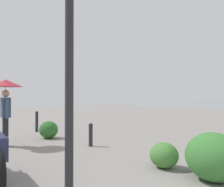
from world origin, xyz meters
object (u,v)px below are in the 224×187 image
object	(u,v)px
lamppost	(69,22)
bollard_near	(91,134)
bollard_mid	(37,121)
pedestrian	(6,94)

from	to	relation	value
lamppost	bollard_near	size ratio (longest dim) A/B	5.83
lamppost	bollard_mid	size ratio (longest dim) A/B	4.60
lamppost	bollard_near	distance (m)	4.17
lamppost	bollard_mid	distance (m)	7.28
bollard_mid	lamppost	bearing A→B (deg)	162.51
lamppost	pedestrian	distance (m)	4.40
pedestrian	bollard_mid	xyz separation A→B (m)	(2.35, -1.91, -1.14)
pedestrian	bollard_mid	size ratio (longest dim) A/B	2.28
bollard_near	bollard_mid	bearing A→B (deg)	1.70
pedestrian	bollard_near	xyz separation A→B (m)	(-1.61, -2.02, -1.23)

